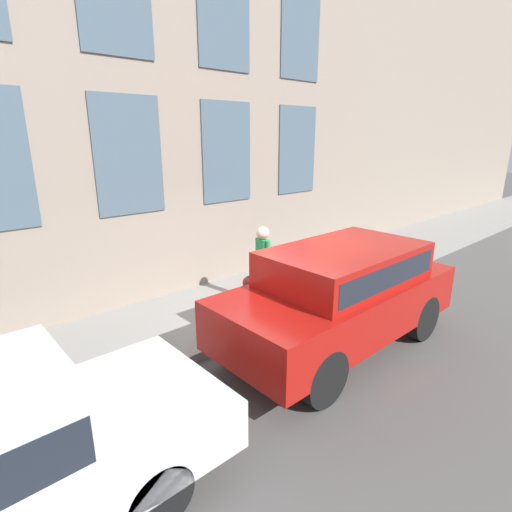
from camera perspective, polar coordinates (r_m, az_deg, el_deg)
The scene contains 6 objects.
ground_plane at distance 7.34m, azimuth 1.27°, elevation -11.03°, with size 80.00×80.00×0.00m, color #514F4C.
sidewalk at distance 8.17m, azimuth -4.77°, elevation -7.45°, with size 2.50×60.00×0.16m.
building_facade at distance 8.71m, azimuth -11.73°, elevation 24.78°, with size 0.33×40.00×9.36m.
fire_hydrant at distance 7.34m, azimuth -1.03°, elevation -5.95°, with size 0.30×0.42×0.83m.
person at distance 7.85m, azimuth 0.96°, elevation -0.30°, with size 0.39×0.26×1.59m.
parked_truck_red_near at distance 6.66m, azimuth 12.04°, elevation -4.87°, with size 1.83×4.35×1.73m.
Camera 1 is at (-4.73, 4.44, 3.42)m, focal length 28.00 mm.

